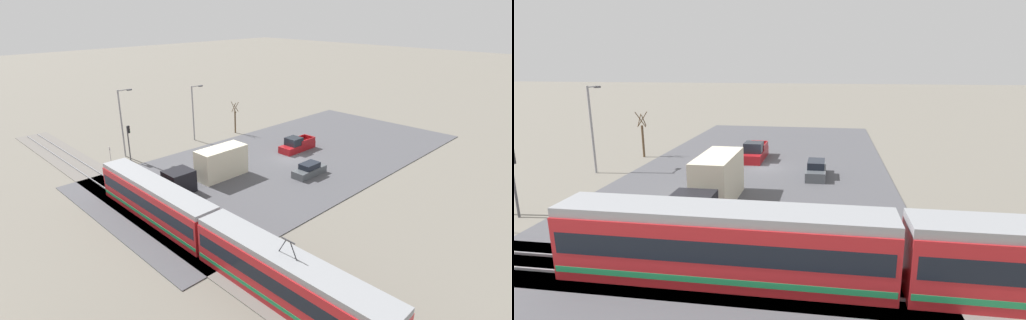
{
  "view_description": "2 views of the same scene",
  "coord_description": "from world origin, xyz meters",
  "views": [
    {
      "loc": [
        -31.23,
        37.03,
        18.23
      ],
      "look_at": [
        -3.63,
        9.8,
        3.4
      ],
      "focal_mm": 28.0,
      "sensor_mm": 36.0,
      "label": 1
    },
    {
      "loc": [
        -6.2,
        37.03,
        9.95
      ],
      "look_at": [
        -1.82,
        7.59,
        2.66
      ],
      "focal_mm": 28.0,
      "sensor_mm": 36.0,
      "label": 2
    }
  ],
  "objects": [
    {
      "name": "light_rail_tram",
      "position": [
        -9.5,
        20.61,
        1.78
      ],
      "size": [
        31.37,
        2.65,
        4.64
      ],
      "color": "#B21E23",
      "rests_on": "ground"
    },
    {
      "name": "street_lamp_mid_block",
      "position": [
        14.96,
        3.97,
        4.6
      ],
      "size": [
        0.36,
        1.95,
        7.95
      ],
      "color": "gray",
      "rests_on": "ground"
    },
    {
      "name": "rail_bed",
      "position": [
        0.0,
        20.61,
        0.05
      ],
      "size": [
        68.63,
        4.4,
        0.22
      ],
      "color": "slate",
      "rests_on": "ground"
    },
    {
      "name": "box_truck",
      "position": [
        1.59,
        11.56,
        1.67
      ],
      "size": [
        2.53,
        10.2,
        3.45
      ],
      "color": "black",
      "rests_on": "ground"
    },
    {
      "name": "road_surface",
      "position": [
        0.0,
        0.0,
        0.04
      ],
      "size": [
        23.56,
        49.95,
        0.08
      ],
      "color": "#4C4C51",
      "rests_on": "ground"
    },
    {
      "name": "street_tree",
      "position": [
        13.47,
        -2.54,
        2.23
      ],
      "size": [
        1.16,
        0.96,
        4.9
      ],
      "color": "brown",
      "rests_on": "ground"
    },
    {
      "name": "ground_plane",
      "position": [
        0.0,
        0.0,
        0.0
      ],
      "size": [
        320.0,
        320.0,
        0.0
      ],
      "primitive_type": "plane",
      "color": "slate"
    },
    {
      "name": "pickup_truck",
      "position": [
        1.32,
        -2.83,
        0.81
      ],
      "size": [
        1.99,
        5.52,
        1.95
      ],
      "color": "maroon",
      "rests_on": "ground"
    },
    {
      "name": "sedan_car_0",
      "position": [
        -5.23,
        2.71,
        0.69
      ],
      "size": [
        1.71,
        4.47,
        1.48
      ],
      "rotation": [
        0.0,
        0.0,
        3.14
      ],
      "color": "#4C5156",
      "rests_on": "ground"
    }
  ]
}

